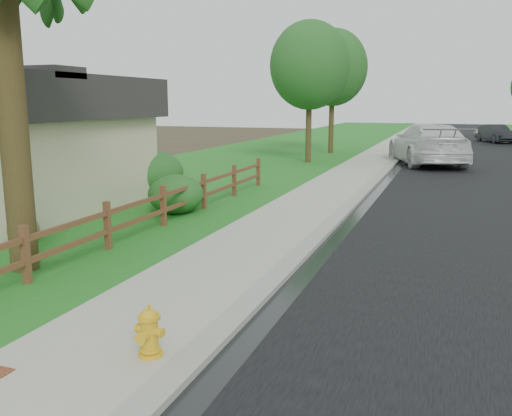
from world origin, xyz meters
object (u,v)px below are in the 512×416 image
at_px(fire_hydrant, 149,333).
at_px(white_suv, 428,144).
at_px(dark_car_mid, 437,138).
at_px(ranch_fence, 138,213).

xyz_separation_m(fire_hydrant, white_suv, (2.15, 23.83, 0.65)).
height_order(fire_hydrant, white_suv, white_suv).
bearing_deg(fire_hydrant, dark_car_mid, 86.08).
relative_size(white_suv, dark_car_mid, 1.70).
distance_m(ranch_fence, white_suv, 19.32).
relative_size(ranch_fence, dark_car_mid, 4.04).
bearing_deg(dark_car_mid, white_suv, 101.81).
height_order(white_suv, dark_car_mid, white_suv).
bearing_deg(ranch_fence, dark_car_mid, 78.44).
height_order(ranch_fence, white_suv, white_suv).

